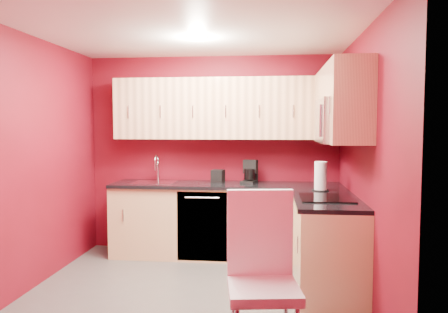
% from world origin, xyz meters
% --- Properties ---
extents(floor, '(3.20, 3.20, 0.00)m').
position_xyz_m(floor, '(0.00, 0.00, 0.00)').
color(floor, '#4C4946').
rests_on(floor, ground).
extents(ceiling, '(3.20, 3.20, 0.00)m').
position_xyz_m(ceiling, '(0.00, 0.00, 2.50)').
color(ceiling, white).
rests_on(ceiling, wall_back).
extents(wall_back, '(3.20, 0.00, 3.20)m').
position_xyz_m(wall_back, '(0.00, 1.50, 1.25)').
color(wall_back, maroon).
rests_on(wall_back, floor).
extents(wall_front, '(3.20, 0.00, 3.20)m').
position_xyz_m(wall_front, '(0.00, -1.50, 1.25)').
color(wall_front, maroon).
rests_on(wall_front, floor).
extents(wall_left, '(0.00, 3.00, 3.00)m').
position_xyz_m(wall_left, '(-1.60, 0.00, 1.25)').
color(wall_left, maroon).
rests_on(wall_left, floor).
extents(wall_right, '(0.00, 3.00, 3.00)m').
position_xyz_m(wall_right, '(1.60, 0.00, 1.25)').
color(wall_right, maroon).
rests_on(wall_right, floor).
extents(base_cabinets_back, '(2.80, 0.60, 0.87)m').
position_xyz_m(base_cabinets_back, '(0.20, 1.20, 0.43)').
color(base_cabinets_back, tan).
rests_on(base_cabinets_back, floor).
extents(base_cabinets_right, '(0.60, 1.30, 0.87)m').
position_xyz_m(base_cabinets_right, '(1.30, 0.25, 0.43)').
color(base_cabinets_right, tan).
rests_on(base_cabinets_right, floor).
extents(countertop_back, '(2.80, 0.63, 0.04)m').
position_xyz_m(countertop_back, '(0.20, 1.19, 0.89)').
color(countertop_back, black).
rests_on(countertop_back, base_cabinets_back).
extents(countertop_right, '(0.63, 1.27, 0.04)m').
position_xyz_m(countertop_right, '(1.29, 0.23, 0.89)').
color(countertop_right, black).
rests_on(countertop_right, base_cabinets_right).
extents(upper_cabinets_back, '(2.80, 0.35, 0.75)m').
position_xyz_m(upper_cabinets_back, '(0.20, 1.32, 1.83)').
color(upper_cabinets_back, '#EDB986').
rests_on(upper_cabinets_back, wall_back).
extents(upper_cabinets_right, '(0.35, 1.55, 0.75)m').
position_xyz_m(upper_cabinets_right, '(1.42, 0.44, 1.89)').
color(upper_cabinets_right, '#EDB986').
rests_on(upper_cabinets_right, wall_right).
extents(microwave, '(0.42, 0.76, 0.42)m').
position_xyz_m(microwave, '(1.39, 0.20, 1.66)').
color(microwave, silver).
rests_on(microwave, upper_cabinets_right).
extents(cooktop, '(0.50, 0.55, 0.01)m').
position_xyz_m(cooktop, '(1.28, 0.20, 0.92)').
color(cooktop, black).
rests_on(cooktop, countertop_right).
extents(sink, '(0.52, 0.42, 0.35)m').
position_xyz_m(sink, '(-0.70, 1.20, 0.94)').
color(sink, silver).
rests_on(sink, countertop_back).
extents(dishwasher_front, '(0.60, 0.02, 0.82)m').
position_xyz_m(dishwasher_front, '(-0.05, 0.91, 0.43)').
color(dishwasher_front, black).
rests_on(dishwasher_front, base_cabinets_back).
extents(downlight, '(0.20, 0.20, 0.01)m').
position_xyz_m(downlight, '(0.00, 0.30, 2.48)').
color(downlight, white).
rests_on(downlight, ceiling).
extents(coffee_maker, '(0.22, 0.26, 0.28)m').
position_xyz_m(coffee_maker, '(0.48, 1.28, 1.05)').
color(coffee_maker, black).
rests_on(coffee_maker, countertop_back).
extents(napkin_holder, '(0.17, 0.17, 0.16)m').
position_xyz_m(napkin_holder, '(0.09, 1.28, 0.99)').
color(napkin_holder, black).
rests_on(napkin_holder, countertop_back).
extents(paper_towel, '(0.19, 0.19, 0.32)m').
position_xyz_m(paper_towel, '(1.28, 0.71, 1.07)').
color(paper_towel, silver).
rests_on(paper_towel, countertop_right).
extents(dining_chair, '(0.53, 0.55, 1.16)m').
position_xyz_m(dining_chair, '(0.70, -1.20, 0.58)').
color(dining_chair, white).
rests_on(dining_chair, floor).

